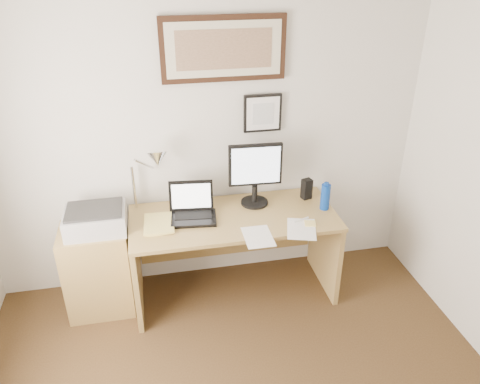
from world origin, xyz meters
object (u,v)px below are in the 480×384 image
object	(u,v)px
lcd_monitor	(255,172)
desk	(232,236)
laptop	(193,210)
printer	(96,219)
book	(144,225)
side_cabinet	(99,269)
water_bottle	(325,197)

from	to	relation	value
lcd_monitor	desk	bearing A→B (deg)	-160.30
laptop	printer	bearing A→B (deg)	-179.24
book	lcd_monitor	bearing A→B (deg)	10.78
book	desk	world-z (taller)	book
side_cabinet	water_bottle	bearing A→B (deg)	-2.42
book	laptop	world-z (taller)	laptop
book	laptop	size ratio (longest dim) A/B	0.84
book	laptop	distance (m)	0.39
water_bottle	desk	distance (m)	0.81
book	laptop	bearing A→B (deg)	10.34
book	desk	xyz separation A→B (m)	(0.69, 0.10, -0.25)
side_cabinet	book	distance (m)	0.56
desk	water_bottle	bearing A→B (deg)	-8.66
side_cabinet	water_bottle	size ratio (longest dim) A/B	3.46
side_cabinet	printer	size ratio (longest dim) A/B	1.66
side_cabinet	lcd_monitor	distance (m)	1.45
book	printer	distance (m)	0.35
side_cabinet	laptop	distance (m)	0.88
book	printer	xyz separation A→B (m)	(-0.34, 0.06, 0.06)
laptop	desk	bearing A→B (deg)	5.13
water_bottle	laptop	distance (m)	1.04
side_cabinet	printer	world-z (taller)	printer
side_cabinet	laptop	xyz separation A→B (m)	(0.76, 0.01, 0.44)
water_bottle	lcd_monitor	xyz separation A→B (m)	(-0.53, 0.18, 0.18)
desk	printer	distance (m)	1.07
desk	printer	world-z (taller)	printer
side_cabinet	laptop	world-z (taller)	laptop
water_bottle	printer	world-z (taller)	water_bottle
desk	laptop	xyz separation A→B (m)	(-0.31, -0.03, 0.29)
laptop	lcd_monitor	distance (m)	0.57
side_cabinet	water_bottle	world-z (taller)	water_bottle
water_bottle	laptop	xyz separation A→B (m)	(-1.04, 0.08, -0.05)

